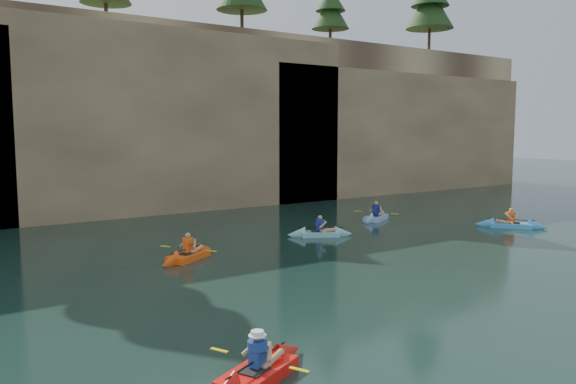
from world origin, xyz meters
TOP-DOWN VIEW (x-y plane):
  - ground at (0.00, 0.00)m, footprint 160.00×160.00m
  - cliff at (0.00, 30.00)m, footprint 70.00×16.00m
  - cliff_slab_center at (2.00, 22.60)m, footprint 24.00×2.40m
  - cliff_slab_east at (22.00, 22.60)m, footprint 26.00×2.40m
  - sea_cave_center at (-4.00, 21.95)m, footprint 3.50×1.00m
  - sea_cave_east at (10.00, 21.95)m, footprint 5.00×1.00m
  - main_kayaker at (-6.00, -0.64)m, footprint 3.43×2.20m
  - kayaker_orange at (-2.75, 9.97)m, footprint 3.31×2.46m
  - kayaker_ltblue_near at (4.39, 10.88)m, footprint 3.12×2.19m
  - kayaker_ltblue_mid at (9.91, 12.95)m, footprint 3.42×2.32m
  - kayaker_blue_east at (13.95, 7.23)m, footprint 2.75×3.32m

SIDE VIEW (x-z plane):
  - ground at x=0.00m, z-range 0.00..0.00m
  - kayaker_ltblue_near at x=4.39m, z-range -0.47..0.77m
  - kayaker_blue_east at x=13.95m, z-range -0.48..0.79m
  - kayaker_orange at x=-2.75m, z-range -0.49..0.81m
  - kayaker_ltblue_mid at x=9.91m, z-range -0.50..0.82m
  - main_kayaker at x=-6.00m, z-range -0.47..0.81m
  - sea_cave_center at x=-4.00m, z-range 0.00..3.20m
  - sea_cave_east at x=10.00m, z-range 0.00..4.50m
  - cliff_slab_east at x=22.00m, z-range 0.00..9.84m
  - cliff_slab_center at x=2.00m, z-range 0.00..11.40m
  - cliff at x=0.00m, z-range 0.00..12.00m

